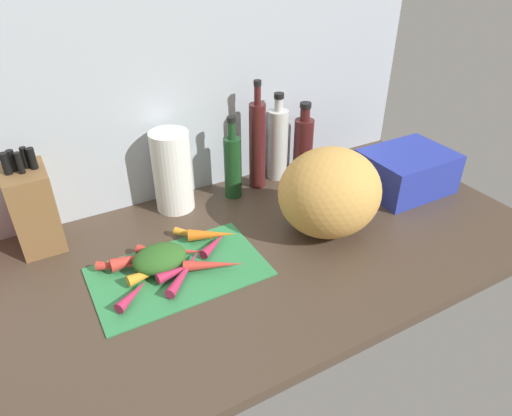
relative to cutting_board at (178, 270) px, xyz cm
name	(u,v)px	position (x,y,z in cm)	size (l,w,h in cm)	color
ground_plane	(233,259)	(15.07, -0.38, -1.90)	(170.00, 80.00, 3.00)	#47382B
wall_back	(170,102)	(15.07, 38.12, 29.60)	(170.00, 3.00, 60.00)	#ADB7C1
cutting_board	(178,270)	(0.00, 0.00, 0.00)	(42.42, 25.72, 0.80)	#338C4C
carrot_0	(182,252)	(2.91, 4.51, 1.70)	(2.60, 2.60, 11.26)	red
carrot_1	(120,266)	(-12.57, 6.88, 1.62)	(2.43, 2.43, 11.73)	red
carrot_2	(162,255)	(-2.03, 5.69, 1.69)	(2.59, 2.59, 14.52)	red
carrot_3	(212,235)	(12.74, 7.08, 2.10)	(3.41, 3.41, 13.00)	orange
carrot_4	(194,235)	(8.75, 10.27, 1.50)	(2.19, 2.19, 11.81)	orange
carrot_5	(133,295)	(-12.89, -5.06, 1.76)	(2.72, 2.72, 10.16)	#B2264C
carrot_6	(186,270)	(0.94, -2.90, 1.72)	(2.63, 2.63, 17.99)	#B2264C
carrot_7	(151,272)	(-6.76, 0.44, 1.83)	(2.86, 2.86, 11.75)	orange
carrot_8	(214,244)	(11.69, 3.52, 1.71)	(2.63, 2.63, 10.85)	#B2264C
carrot_9	(138,258)	(-7.93, 6.95, 2.17)	(3.55, 3.55, 13.70)	red
carrot_10	(214,265)	(7.86, -4.59, 1.86)	(2.92, 2.92, 15.24)	red
carrot_11	(179,270)	(-0.44, -2.20, 1.81)	(2.82, 2.82, 11.64)	#B2264C
carrot_greens_pile	(160,258)	(-3.58, 2.80, 3.27)	(13.56, 10.43, 5.74)	#2D6023
winter_squash	(330,192)	(43.47, -3.23, 11.87)	(28.74, 26.50, 24.54)	gold
knife_block	(33,206)	(-27.73, 29.98, 11.05)	(10.53, 15.99, 27.77)	brown
paper_towel_roll	(172,171)	(10.49, 29.12, 11.91)	(11.40, 11.40, 24.63)	white
bottle_0	(233,165)	(29.12, 26.77, 10.31)	(5.36, 5.36, 26.50)	#19421E
bottle_1	(257,144)	(39.05, 28.89, 14.30)	(5.26, 5.26, 35.17)	#471919
bottle_2	(278,143)	(47.86, 30.83, 12.05)	(6.71, 6.71, 29.33)	silver
bottle_3	(303,144)	(57.32, 29.54, 10.13)	(6.56, 6.56, 25.01)	#471919
dish_rack	(406,171)	(79.68, 3.27, 6.09)	(27.19, 21.03, 12.97)	#2838AD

